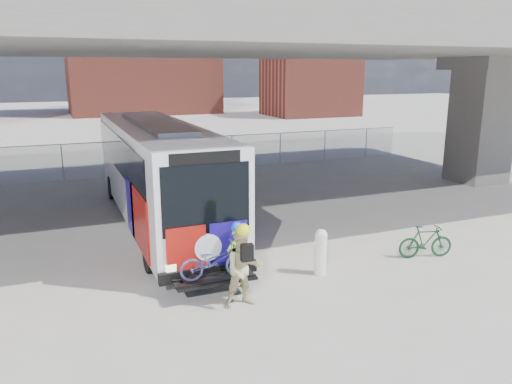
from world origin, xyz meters
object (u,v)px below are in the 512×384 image
cyclist_tan (244,268)px  bollard (321,250)px  bike_parked (426,242)px  bus (157,166)px  cyclist_hivis (237,257)px

cyclist_tan → bollard: bearing=24.2°
bike_parked → bus: bearing=60.5°
bollard → bike_parked: bollard is taller
bus → cyclist_tan: size_ratio=6.39×
cyclist_tan → bike_parked: bearing=12.0°
cyclist_tan → bike_parked: 6.15m
bollard → bike_parked: bearing=-1.6°
bus → cyclist_hivis: (0.68, -6.33, -1.26)m
bike_parked → cyclist_hivis: bearing=104.0°
cyclist_tan → cyclist_hivis: bearing=82.7°
bus → bollard: 7.18m
cyclist_hivis → bike_parked: (5.88, -0.10, -0.36)m
bollard → cyclist_hivis: size_ratio=0.72×
bus → cyclist_hivis: bus is taller
cyclist_hivis → bike_parked: bearing=167.4°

